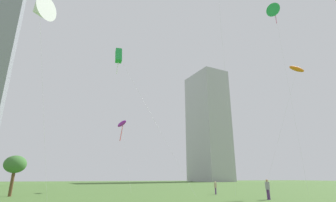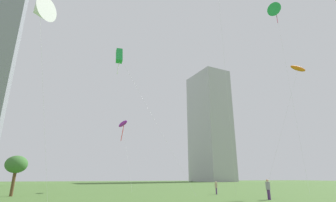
% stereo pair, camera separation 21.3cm
% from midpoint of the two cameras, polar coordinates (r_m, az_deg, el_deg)
% --- Properties ---
extents(person_standing_0, '(0.35, 0.35, 1.56)m').
position_cam_midpoint_polar(person_standing_0, '(33.07, 10.85, -19.09)').
color(person_standing_0, '#593372').
rests_on(person_standing_0, ground).
extents(person_standing_2, '(0.42, 0.42, 1.87)m').
position_cam_midpoint_polar(person_standing_2, '(26.77, 22.04, -18.27)').
color(person_standing_2, '#593372').
rests_on(person_standing_2, ground).
extents(kite_flying_1, '(4.18, 3.98, 18.62)m').
position_cam_midpoint_polar(kite_flying_1, '(27.86, -28.02, 18.29)').
color(kite_flying_1, silver).
rests_on(kite_flying_1, ground).
extents(kite_flying_2, '(10.91, 1.09, 18.62)m').
position_cam_midpoint_polar(kite_flying_2, '(43.33, 27.77, 6.62)').
color(kite_flying_2, silver).
rests_on(kite_flying_2, ground).
extents(kite_flying_3, '(4.33, 5.02, 30.61)m').
position_cam_midpoint_polar(kite_flying_3, '(48.18, 23.57, 18.72)').
color(kite_flying_3, silver).
rests_on(kite_flying_3, ground).
extents(kite_flying_4, '(1.92, 7.06, 11.68)m').
position_cam_midpoint_polar(kite_flying_4, '(43.58, -10.88, -5.29)').
color(kite_flying_4, silver).
rests_on(kite_flying_4, ground).
extents(kite_flying_5, '(9.31, 7.12, 20.38)m').
position_cam_midpoint_polar(kite_flying_5, '(37.30, -11.63, 10.30)').
color(kite_flying_5, silver).
rests_on(kite_flying_5, ground).
extents(park_tree_0, '(2.38, 2.38, 4.47)m').
position_cam_midpoint_polar(park_tree_0, '(34.08, -32.29, -12.48)').
color(park_tree_0, brown).
rests_on(park_tree_0, ground).
extents(distant_highrise_0, '(17.60, 23.40, 57.10)m').
position_cam_midpoint_polar(distant_highrise_0, '(132.49, 9.25, -5.64)').
color(distant_highrise_0, '#A8A8AD').
rests_on(distant_highrise_0, ground).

